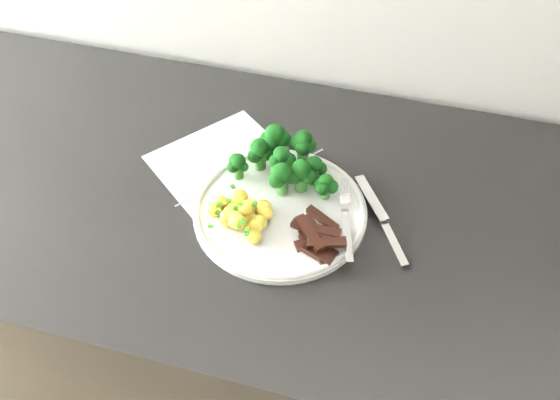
% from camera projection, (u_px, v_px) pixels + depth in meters
% --- Properties ---
extents(counter, '(2.39, 0.60, 0.90)m').
position_uv_depth(counter, '(309.00, 357.00, 1.24)').
color(counter, black).
rests_on(counter, ground).
extents(recipe_paper, '(0.35, 0.33, 0.00)m').
position_uv_depth(recipe_paper, '(241.00, 181.00, 0.95)').
color(recipe_paper, silver).
rests_on(recipe_paper, counter).
extents(plate, '(0.26, 0.26, 0.01)m').
position_uv_depth(plate, '(280.00, 210.00, 0.90)').
color(plate, white).
rests_on(plate, counter).
extents(broccoli, '(0.17, 0.11, 0.07)m').
position_uv_depth(broccoli, '(287.00, 159.00, 0.92)').
color(broccoli, '#317028').
rests_on(broccoli, plate).
extents(potatoes, '(0.10, 0.10, 0.04)m').
position_uv_depth(potatoes, '(241.00, 214.00, 0.88)').
color(potatoes, '#FFEE5C').
rests_on(potatoes, plate).
extents(beef_strips, '(0.09, 0.10, 0.03)m').
position_uv_depth(beef_strips, '(317.00, 237.00, 0.85)').
color(beef_strips, black).
rests_on(beef_strips, plate).
extents(fork, '(0.05, 0.16, 0.01)m').
position_uv_depth(fork, '(346.00, 222.00, 0.87)').
color(fork, silver).
rests_on(fork, plate).
extents(knife, '(0.10, 0.16, 0.02)m').
position_uv_depth(knife, '(387.00, 230.00, 0.88)').
color(knife, silver).
rests_on(knife, plate).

